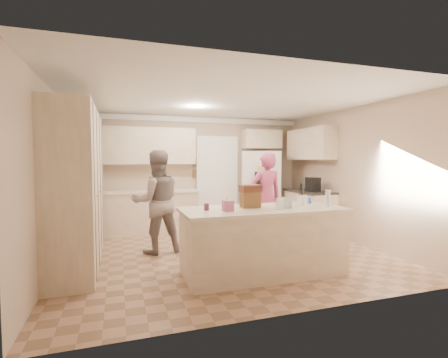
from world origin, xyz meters
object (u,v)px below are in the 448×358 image
object	(u,v)px
teen_boy	(157,202)
island_base	(263,242)
coffee_maker	(313,184)
dollhouse_body	(250,200)
refrigerator	(261,189)
utensil_crock	(302,200)
teen_girl	(266,198)
tissue_box	(228,206)

from	to	relation	value
teen_boy	island_base	bearing A→B (deg)	125.19
coffee_maker	island_base	distance (m)	2.87
dollhouse_body	coffee_maker	bearing A→B (deg)	39.29
refrigerator	teen_boy	size ratio (longest dim) A/B	1.02
utensil_crock	teen_girl	xyz separation A→B (m)	(0.14, 1.52, -0.13)
island_base	teen_boy	bearing A→B (deg)	130.81
coffee_maker	utensil_crock	world-z (taller)	coffee_maker
refrigerator	teen_girl	size ratio (longest dim) A/B	1.04
teen_boy	teen_girl	size ratio (longest dim) A/B	1.01
teen_boy	refrigerator	bearing A→B (deg)	-155.36
refrigerator	utensil_crock	size ratio (longest dim) A/B	12.00
teen_boy	teen_girl	distance (m)	2.09
island_base	teen_girl	world-z (taller)	teen_girl
teen_girl	island_base	bearing A→B (deg)	60.84
teen_girl	dollhouse_body	bearing A→B (deg)	54.94
island_base	tissue_box	bearing A→B (deg)	-169.70
dollhouse_body	refrigerator	bearing A→B (deg)	62.78
coffee_maker	tissue_box	bearing A→B (deg)	-142.43
coffee_maker	tissue_box	xyz separation A→B (m)	(-2.60, -2.00, -0.07)
utensil_crock	teen_boy	world-z (taller)	teen_boy
coffee_maker	dollhouse_body	distance (m)	2.84
refrigerator	teen_girl	bearing A→B (deg)	-87.16
tissue_box	teen_boy	bearing A→B (deg)	114.97
tissue_box	teen_girl	distance (m)	2.14
tissue_box	dollhouse_body	xyz separation A→B (m)	(0.40, 0.20, 0.04)
refrigerator	coffee_maker	world-z (taller)	refrigerator
dollhouse_body	teen_boy	size ratio (longest dim) A/B	0.15
coffee_maker	island_base	size ratio (longest dim) A/B	0.14
dollhouse_body	teen_boy	bearing A→B (deg)	129.28
tissue_box	dollhouse_body	bearing A→B (deg)	26.57
teen_boy	tissue_box	bearing A→B (deg)	109.36
tissue_box	dollhouse_body	world-z (taller)	dollhouse_body
utensil_crock	teen_boy	size ratio (longest dim) A/B	0.09
dollhouse_body	teen_girl	size ratio (longest dim) A/B	0.15
dollhouse_body	teen_boy	xyz separation A→B (m)	(-1.15, 1.40, -0.15)
dollhouse_body	island_base	bearing A→B (deg)	-33.69
coffee_maker	island_base	xyz separation A→B (m)	(-2.05, -1.90, -0.63)
refrigerator	teen_girl	world-z (taller)	refrigerator
refrigerator	teen_boy	xyz separation A→B (m)	(-2.67, -1.55, -0.02)
island_base	teen_boy	xyz separation A→B (m)	(-1.30, 1.50, 0.44)
refrigerator	teen_girl	xyz separation A→B (m)	(-0.58, -1.49, -0.03)
island_base	dollhouse_body	xyz separation A→B (m)	(-0.15, 0.10, 0.60)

